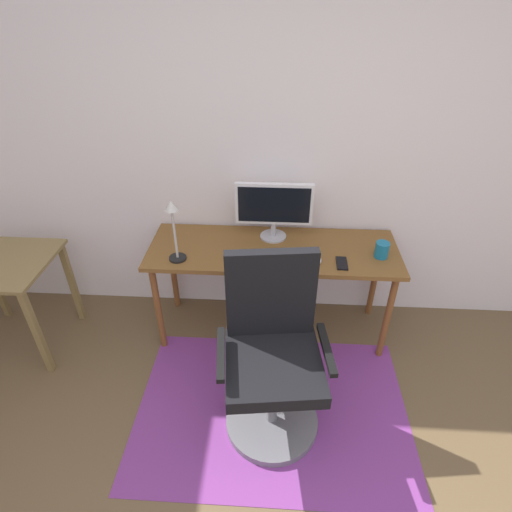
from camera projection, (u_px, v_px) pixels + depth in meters
name	position (u px, v px, depth m)	size (l,w,h in m)	color
wall_back	(281.00, 145.00, 2.69)	(6.00, 0.10, 2.60)	white
area_rug	(272.00, 409.00, 2.53)	(1.64, 1.15, 0.01)	#7A3683
desk	(273.00, 257.00, 2.76)	(1.65, 0.57, 0.72)	brown
monitor	(274.00, 207.00, 2.71)	(0.51, 0.18, 0.40)	#B2B2B7
keyboard	(268.00, 259.00, 2.60)	(0.43, 0.13, 0.02)	black
computer_mouse	(317.00, 260.00, 2.58)	(0.06, 0.10, 0.03)	white
coffee_cup	(382.00, 250.00, 2.61)	(0.09, 0.09, 0.10)	#186C90
cell_phone	(342.00, 263.00, 2.57)	(0.07, 0.14, 0.01)	black
desk_lamp	(173.00, 224.00, 2.47)	(0.11, 0.11, 0.41)	black
office_chair	(272.00, 363.00, 2.25)	(0.62, 0.56, 1.08)	slate
side_table	(1.00, 276.00, 2.69)	(0.68, 0.60, 0.70)	olive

